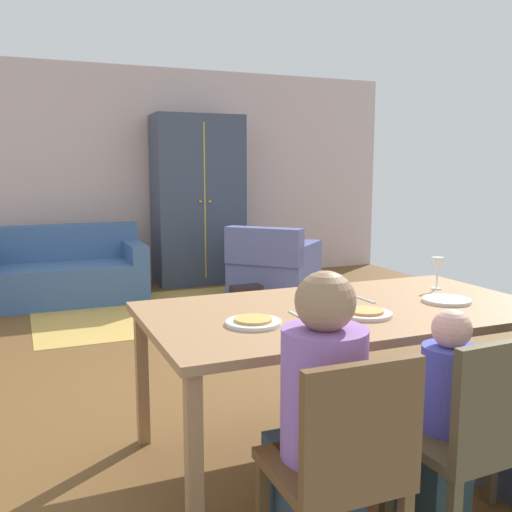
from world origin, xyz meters
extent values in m
cube|color=brown|center=(0.00, 0.42, -0.01)|extent=(6.83, 6.04, 0.02)
cube|color=beige|center=(0.00, 3.49, 1.35)|extent=(6.83, 0.10, 2.70)
cube|color=#A3774D|center=(-0.02, -1.46, 0.74)|extent=(1.99, 1.08, 0.04)
cube|color=#A3774D|center=(-0.96, -1.94, 0.36)|extent=(0.06, 0.06, 0.72)
cube|color=#A3774D|center=(-0.96, -0.98, 0.36)|extent=(0.06, 0.06, 0.72)
cube|color=#A3774D|center=(0.91, -0.98, 0.36)|extent=(0.06, 0.06, 0.72)
cylinder|color=silver|center=(-0.57, -1.58, 0.77)|extent=(0.25, 0.25, 0.02)
cylinder|color=gold|center=(-0.57, -1.58, 0.78)|extent=(0.17, 0.17, 0.01)
cylinder|color=silver|center=(-0.02, -1.64, 0.77)|extent=(0.25, 0.25, 0.02)
cylinder|color=gold|center=(-0.02, -1.64, 0.78)|extent=(0.17, 0.17, 0.01)
cylinder|color=silver|center=(0.53, -1.56, 0.77)|extent=(0.25, 0.25, 0.02)
cylinder|color=silver|center=(0.70, -1.28, 0.76)|extent=(0.06, 0.06, 0.01)
cylinder|color=silver|center=(0.70, -1.28, 0.81)|extent=(0.01, 0.01, 0.09)
cone|color=silver|center=(0.70, -1.28, 0.90)|extent=(0.07, 0.07, 0.09)
cube|color=silver|center=(-0.32, -1.51, 0.76)|extent=(0.02, 0.15, 0.01)
cube|color=silver|center=(0.16, -1.36, 0.76)|extent=(0.02, 0.17, 0.01)
cube|color=brown|center=(-0.57, -2.28, 0.43)|extent=(0.42, 0.42, 0.04)
cube|color=brown|center=(-0.57, -2.47, 0.66)|extent=(0.42, 0.04, 0.42)
cube|color=brown|center=(-0.39, -2.10, 0.21)|extent=(0.04, 0.04, 0.41)
cube|color=brown|center=(-0.75, -2.09, 0.21)|extent=(0.04, 0.04, 0.41)
cube|color=#2C3F4F|center=(-0.57, -2.14, 0.23)|extent=(0.26, 0.34, 0.45)
cylinder|color=#9866B9|center=(-0.57, -2.22, 0.68)|extent=(0.30, 0.30, 0.46)
sphere|color=#9D7553|center=(-0.57, -2.22, 1.00)|extent=(0.21, 0.21, 0.21)
cube|color=#4C3F25|center=(-0.02, -2.28, 0.43)|extent=(0.44, 0.44, 0.04)
cube|color=#4C3F25|center=(-0.01, -2.47, 0.66)|extent=(0.42, 0.06, 0.42)
cube|color=#4C3F25|center=(0.15, -2.09, 0.21)|extent=(0.04, 0.04, 0.41)
cube|color=#4C3F25|center=(-0.21, -2.10, 0.21)|extent=(0.04, 0.04, 0.41)
cube|color=#2A3E41|center=(-0.02, -2.16, 0.23)|extent=(0.20, 0.25, 0.45)
cylinder|color=#474EB7|center=(-0.02, -2.22, 0.62)|extent=(0.22, 0.22, 0.33)
sphere|color=beige|center=(-0.02, -2.22, 0.85)|extent=(0.15, 0.15, 0.15)
cube|color=brown|center=(0.33, -2.12, 0.21)|extent=(0.04, 0.04, 0.41)
cube|color=tan|center=(-0.16, 1.79, 0.00)|extent=(2.60, 1.80, 0.01)
cube|color=#3D5E8F|center=(-1.10, 2.59, 0.21)|extent=(1.74, 0.84, 0.42)
cube|color=#3D5E8F|center=(-1.10, 2.93, 0.62)|extent=(1.74, 0.20, 0.40)
cube|color=#3D5E8F|center=(-0.32, 2.59, 0.52)|extent=(0.18, 0.84, 0.20)
cube|color=#52588E|center=(1.16, 1.99, 0.21)|extent=(1.19, 1.20, 0.42)
cube|color=#52588E|center=(0.92, 1.75, 0.62)|extent=(0.74, 0.74, 0.40)
cube|color=#52588E|center=(1.40, 1.76, 0.52)|extent=(0.72, 0.72, 0.20)
cube|color=#52588E|center=(0.93, 2.23, 0.52)|extent=(0.72, 0.72, 0.20)
cube|color=#384254|center=(0.60, 3.10, 1.05)|extent=(1.10, 0.56, 2.10)
cube|color=gold|center=(0.60, 2.82, 1.05)|extent=(0.02, 0.01, 1.89)
sphere|color=gold|center=(0.54, 2.81, 1.05)|extent=(0.04, 0.04, 0.04)
sphere|color=gold|center=(0.66, 2.81, 1.05)|extent=(0.04, 0.04, 0.04)
cube|color=black|center=(0.61, 1.49, 0.13)|extent=(0.32, 0.16, 0.26)
camera|label=1|loc=(-1.51, -3.87, 1.45)|focal=40.29mm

